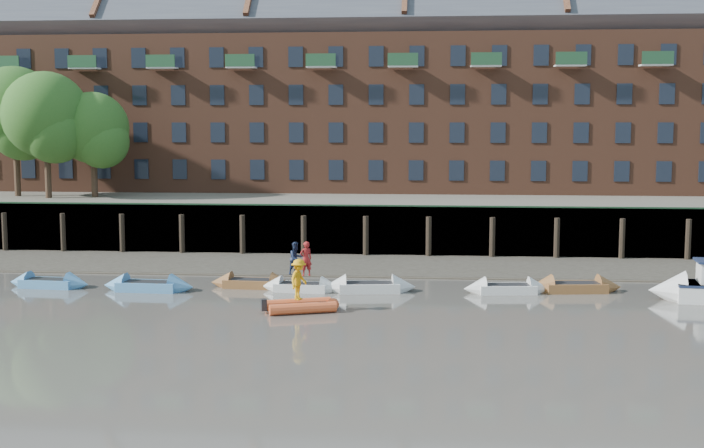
# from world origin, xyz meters

# --- Properties ---
(ground) EXTENTS (220.00, 220.00, 0.00)m
(ground) POSITION_xyz_m (0.00, 0.00, 0.00)
(ground) COLOR #5A554E
(ground) RESTS_ON ground
(foreshore) EXTENTS (110.00, 8.00, 0.50)m
(foreshore) POSITION_xyz_m (0.00, 18.00, 0.00)
(foreshore) COLOR #3D382F
(foreshore) RESTS_ON ground
(mud_band) EXTENTS (110.00, 1.60, 0.10)m
(mud_band) POSITION_xyz_m (0.00, 14.60, 0.00)
(mud_band) COLOR #4C4336
(mud_band) RESTS_ON ground
(river_wall) EXTENTS (110.00, 1.23, 3.30)m
(river_wall) POSITION_xyz_m (-0.00, 22.38, 1.59)
(river_wall) COLOR #2D2A26
(river_wall) RESTS_ON ground
(bank_terrace) EXTENTS (110.00, 28.00, 3.20)m
(bank_terrace) POSITION_xyz_m (0.00, 36.00, 1.60)
(bank_terrace) COLOR #5E594D
(bank_terrace) RESTS_ON ground
(apartment_terrace) EXTENTS (80.60, 15.56, 20.98)m
(apartment_terrace) POSITION_xyz_m (-0.00, 36.99, 12.82)
(apartment_terrace) COLOR brown
(apartment_terrace) RESTS_ON bank_terrace
(tree_cluster) EXTENTS (11.76, 7.74, 9.40)m
(tree_cluster) POSITION_xyz_m (-25.62, 27.35, 9.00)
(tree_cluster) COLOR #3A281C
(tree_cluster) RESTS_ON bank_terrace
(rowboat_0) EXTENTS (4.48, 1.66, 1.27)m
(rowboat_0) POSITION_xyz_m (-17.62, 9.64, 0.23)
(rowboat_0) COLOR #4E8CC1
(rowboat_0) RESTS_ON ground
(rowboat_1) EXTENTS (4.79, 1.59, 1.37)m
(rowboat_1) POSITION_xyz_m (-12.17, 9.16, 0.24)
(rowboat_1) COLOR #4E8CC1
(rowboat_1) RESTS_ON ground
(rowboat_2) EXTENTS (4.40, 1.52, 1.26)m
(rowboat_2) POSITION_xyz_m (-7.12, 10.52, 0.22)
(rowboat_2) COLOR brown
(rowboat_2) RESTS_ON ground
(rowboat_3) EXTENTS (4.22, 1.52, 1.20)m
(rowboat_3) POSITION_xyz_m (-4.40, 9.74, 0.21)
(rowboat_3) COLOR silver
(rowboat_3) RESTS_ON ground
(rowboat_4) EXTENTS (4.86, 1.98, 1.37)m
(rowboat_4) POSITION_xyz_m (-0.96, 9.88, 0.24)
(rowboat_4) COLOR silver
(rowboat_4) RESTS_ON ground
(rowboat_5) EXTENTS (4.47, 1.71, 1.27)m
(rowboat_5) POSITION_xyz_m (5.96, 10.16, 0.22)
(rowboat_5) COLOR silver
(rowboat_5) RESTS_ON ground
(rowboat_6) EXTENTS (4.86, 1.96, 1.37)m
(rowboat_6) POSITION_xyz_m (9.40, 10.77, 0.24)
(rowboat_6) COLOR brown
(rowboat_6) RESTS_ON ground
(rib_tender) EXTENTS (3.39, 2.49, 0.57)m
(rib_tender) POSITION_xyz_m (-3.60, 4.96, 0.25)
(rib_tender) COLOR #E55829
(rib_tender) RESTS_ON ground
(person_rower_a) EXTENTS (0.76, 0.69, 1.75)m
(person_rower_a) POSITION_xyz_m (-4.14, 9.67, 1.68)
(person_rower_a) COLOR maroon
(person_rower_a) RESTS_ON rowboat_3
(person_rower_b) EXTENTS (1.02, 1.03, 1.68)m
(person_rower_b) POSITION_xyz_m (-4.71, 10.00, 1.65)
(person_rower_b) COLOR #19233F
(person_rower_b) RESTS_ON rowboat_3
(person_rib_crew) EXTENTS (1.06, 1.37, 1.86)m
(person_rib_crew) POSITION_xyz_m (-3.80, 4.92, 1.47)
(person_rib_crew) COLOR orange
(person_rib_crew) RESTS_ON rib_tender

